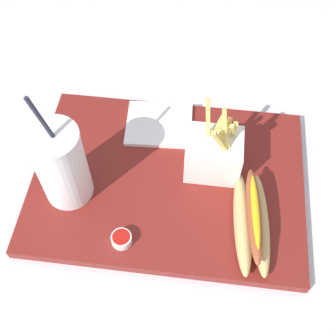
{
  "coord_description": "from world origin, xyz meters",
  "views": [
    {
      "loc": [
        -0.05,
        0.42,
        0.69
      ],
      "look_at": [
        0.0,
        0.0,
        0.05
      ],
      "focal_mm": 46.75,
      "sensor_mm": 36.0,
      "label": 1
    }
  ],
  "objects_px": {
    "fries_basket": "(214,154)",
    "ketchup_cup_1": "(121,239)",
    "hot_dog_1": "(252,221)",
    "soda_cup": "(61,165)",
    "ketchup_cup_2": "(223,132)",
    "napkin_stack": "(159,124)"
  },
  "relations": [
    {
      "from": "ketchup_cup_2",
      "to": "fries_basket",
      "type": "bearing_deg",
      "value": 78.49
    },
    {
      "from": "fries_basket",
      "to": "soda_cup",
      "type": "bearing_deg",
      "value": 17.79
    },
    {
      "from": "fries_basket",
      "to": "ketchup_cup_1",
      "type": "height_order",
      "value": "fries_basket"
    },
    {
      "from": "fries_basket",
      "to": "ketchup_cup_2",
      "type": "height_order",
      "value": "fries_basket"
    },
    {
      "from": "ketchup_cup_2",
      "to": "napkin_stack",
      "type": "relative_size",
      "value": 0.26
    },
    {
      "from": "hot_dog_1",
      "to": "ketchup_cup_1",
      "type": "bearing_deg",
      "value": 13.83
    },
    {
      "from": "fries_basket",
      "to": "hot_dog_1",
      "type": "relative_size",
      "value": 0.84
    },
    {
      "from": "soda_cup",
      "to": "ketchup_cup_2",
      "type": "bearing_deg",
      "value": -148.96
    },
    {
      "from": "ketchup_cup_1",
      "to": "napkin_stack",
      "type": "distance_m",
      "value": 0.25
    },
    {
      "from": "ketchup_cup_2",
      "to": "napkin_stack",
      "type": "height_order",
      "value": "ketchup_cup_2"
    },
    {
      "from": "napkin_stack",
      "to": "hot_dog_1",
      "type": "bearing_deg",
      "value": 132.07
    },
    {
      "from": "fries_basket",
      "to": "ketchup_cup_1",
      "type": "xyz_separation_m",
      "value": [
        0.14,
        0.17,
        -0.03
      ]
    },
    {
      "from": "ketchup_cup_2",
      "to": "napkin_stack",
      "type": "xyz_separation_m",
      "value": [
        0.13,
        -0.01,
        -0.01
      ]
    },
    {
      "from": "fries_basket",
      "to": "ketchup_cup_2",
      "type": "relative_size",
      "value": 4.92
    },
    {
      "from": "soda_cup",
      "to": "ketchup_cup_2",
      "type": "xyz_separation_m",
      "value": [
        -0.26,
        -0.16,
        -0.07
      ]
    },
    {
      "from": "soda_cup",
      "to": "ketchup_cup_1",
      "type": "relative_size",
      "value": 6.93
    },
    {
      "from": "hot_dog_1",
      "to": "soda_cup",
      "type": "bearing_deg",
      "value": -6.16
    },
    {
      "from": "soda_cup",
      "to": "hot_dog_1",
      "type": "bearing_deg",
      "value": 173.84
    },
    {
      "from": "soda_cup",
      "to": "napkin_stack",
      "type": "relative_size",
      "value": 1.86
    },
    {
      "from": "fries_basket",
      "to": "ketchup_cup_1",
      "type": "distance_m",
      "value": 0.22
    },
    {
      "from": "soda_cup",
      "to": "fries_basket",
      "type": "bearing_deg",
      "value": -162.21
    },
    {
      "from": "soda_cup",
      "to": "ketchup_cup_1",
      "type": "height_order",
      "value": "soda_cup"
    }
  ]
}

